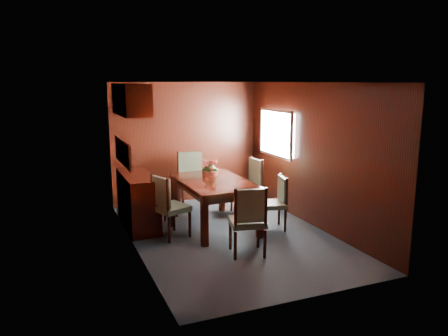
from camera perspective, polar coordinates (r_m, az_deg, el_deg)
name	(u,v)px	position (r m, az deg, el deg)	size (l,w,h in m)	color
ground	(229,235)	(7.07, 0.69, -8.70)	(4.50, 4.50, 0.00)	#303941
room_shell	(215,131)	(6.96, -1.14, 4.79)	(3.06, 4.52, 2.41)	black
sideboard	(138,200)	(7.51, -11.18, -4.13)	(0.48, 1.40, 0.90)	black
dining_table	(214,187)	(7.27, -1.30, -2.49)	(1.08, 1.71, 0.80)	black
chair_left_near	(167,203)	(6.83, -7.43, -4.59)	(0.60, 0.61, 1.01)	black
chair_left_far	(155,199)	(7.43, -9.06, -4.01)	(0.42, 0.43, 0.85)	black
chair_right_near	(276,199)	(7.27, 6.85, -4.10)	(0.49, 0.51, 0.90)	black
chair_right_far	(250,183)	(8.10, 3.43, -1.91)	(0.48, 0.50, 1.03)	black
chair_head	(249,217)	(6.10, 3.23, -6.46)	(0.57, 0.56, 1.01)	black
chair_foot	(191,176)	(8.53, -4.29, -1.07)	(0.56, 0.54, 1.07)	black
flower_centerpiece	(210,168)	(7.61, -1.83, 0.05)	(0.29, 0.29, 0.29)	#BF563A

